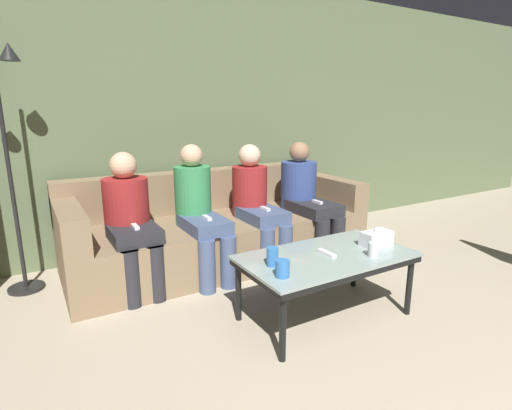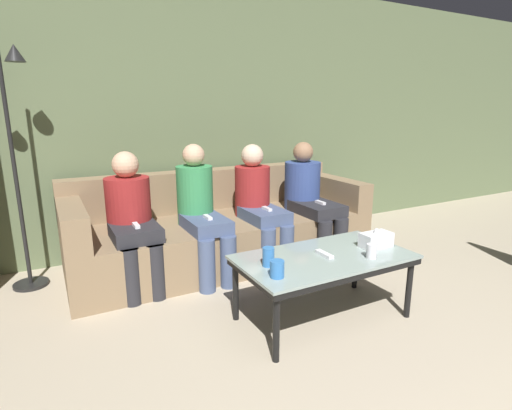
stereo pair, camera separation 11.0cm
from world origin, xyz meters
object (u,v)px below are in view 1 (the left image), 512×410
coffee_table (326,261)px  seated_person_mid_right (256,202)px  seated_person_mid_left (199,209)px  couch (218,230)px  standing_lamp (8,145)px  cup_near_left (283,269)px  tissue_box (376,238)px  game_remote (327,253)px  cup_far_center (272,257)px  cup_near_right (373,250)px  seated_person_left_end (130,217)px  seated_person_right_end (306,195)px

coffee_table → seated_person_mid_right: 1.11m
seated_person_mid_left → coffee_table: bearing=-68.0°
couch → coffee_table: 1.33m
standing_lamp → couch: bearing=-7.1°
cup_near_left → tissue_box: 0.87m
standing_lamp → game_remote: bearing=-41.4°
cup_far_center → couch: bearing=79.4°
cup_near_right → seated_person_left_end: bearing=133.5°
coffee_table → game_remote: bearing=93.6°
coffee_table → standing_lamp: 2.40m
coffee_table → cup_near_right: size_ratio=12.15×
seated_person_mid_left → seated_person_right_end: 1.10m
cup_near_left → seated_person_mid_right: bearing=65.8°
tissue_box → seated_person_left_end: size_ratio=0.21×
coffee_table → seated_person_left_end: size_ratio=1.07×
tissue_box → coffee_table: bearing=175.6°
cup_near_left → cup_near_right: bearing=-2.7°
couch → seated_person_left_end: (-0.82, -0.20, 0.28)m
cup_far_center → seated_person_right_end: seated_person_right_end is taller
cup_near_right → seated_person_right_end: (0.42, 1.27, 0.08)m
coffee_table → seated_person_mid_left: bearing=112.0°
cup_near_left → cup_near_right: cup_near_left is taller
coffee_table → tissue_box: bearing=-4.4°
cup_far_center → seated_person_mid_right: bearing=64.2°
couch → seated_person_mid_left: (-0.27, -0.23, 0.28)m
coffee_table → seated_person_left_end: seated_person_left_end is taller
cup_near_left → seated_person_mid_left: bearing=89.6°
cup_near_right → seated_person_mid_left: seated_person_mid_left is taller
coffee_table → standing_lamp: size_ratio=0.62×
cup_far_center → seated_person_mid_right: 1.19m
standing_lamp → seated_person_mid_left: 1.45m
seated_person_mid_left → standing_lamp: bearing=161.5°
couch → tissue_box: bearing=-66.7°
tissue_box → seated_person_mid_right: (-0.31, 1.13, 0.07)m
seated_person_right_end → cup_near_right: bearing=-108.5°
couch → game_remote: couch is taller
seated_person_left_end → seated_person_mid_right: (1.10, -0.02, -0.00)m
cup_near_left → cup_far_center: 0.17m
cup_far_center → standing_lamp: 2.08m
cup_far_center → seated_person_left_end: size_ratio=0.11×
tissue_box → game_remote: bearing=175.6°
seated_person_left_end → seated_person_right_end: size_ratio=0.99×
tissue_box → seated_person_right_end: (0.24, 1.12, 0.07)m
standing_lamp → seated_person_left_end: bearing=-28.7°
couch → seated_person_left_end: seated_person_left_end is taller
coffee_table → cup_far_center: (-0.41, 0.02, 0.10)m
cup_far_center → seated_person_mid_left: (-0.03, 1.06, 0.07)m
tissue_box → seated_person_mid_left: (-0.86, 1.12, 0.08)m
cup_near_left → cup_near_right: 0.68m
game_remote → standing_lamp: size_ratio=0.08×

